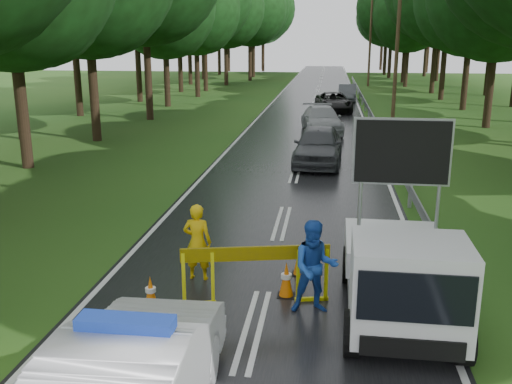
% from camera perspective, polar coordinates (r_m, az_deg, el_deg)
% --- Properties ---
extents(ground, '(160.00, 160.00, 0.00)m').
position_cam_1_polar(ground, '(10.31, -0.30, -13.56)').
color(ground, '#1E4E16').
rests_on(ground, ground).
extents(road, '(7.00, 140.00, 0.02)m').
position_cam_1_polar(road, '(39.30, 5.58, 7.81)').
color(road, black).
rests_on(road, ground).
extents(guardrail, '(0.12, 60.06, 0.70)m').
position_cam_1_polar(guardrail, '(38.96, 11.09, 8.33)').
color(guardrail, gray).
rests_on(guardrail, ground).
extents(utility_pole_mid, '(1.40, 0.24, 10.00)m').
position_cam_1_polar(utility_pole_mid, '(37.18, 13.99, 14.85)').
color(utility_pole_mid, '#4C3423').
rests_on(utility_pole_mid, ground).
extents(utility_pole_far, '(1.40, 0.24, 10.00)m').
position_cam_1_polar(utility_pole_far, '(63.09, 11.37, 14.92)').
color(utility_pole_far, '#4C3423').
rests_on(utility_pole_far, ground).
extents(work_truck, '(2.02, 4.41, 3.49)m').
position_cam_1_polar(work_truck, '(10.46, 14.33, -7.86)').
color(work_truck, gray).
rests_on(work_truck, ground).
extents(barrier, '(2.78, 0.65, 1.17)m').
position_cam_1_polar(barrier, '(10.84, -0.03, -6.90)').
color(barrier, '#ECEA0C').
rests_on(barrier, ground).
extents(officer, '(0.62, 0.43, 1.66)m').
position_cam_1_polar(officer, '(12.01, -5.88, -5.02)').
color(officer, yellow).
rests_on(officer, ground).
extents(civilian, '(0.95, 0.79, 1.77)m').
position_cam_1_polar(civilian, '(10.60, 5.92, -7.49)').
color(civilian, '#1B4BB2').
rests_on(civilian, ground).
extents(queue_car_first, '(2.06, 4.67, 1.56)m').
position_cam_1_polar(queue_car_first, '(23.19, 6.24, 4.66)').
color(queue_car_first, '#3F4147').
rests_on(queue_car_first, ground).
extents(queue_car_second, '(2.59, 5.03, 1.40)m').
position_cam_1_polar(queue_car_second, '(31.33, 6.59, 7.20)').
color(queue_car_second, gray).
rests_on(queue_car_second, ground).
extents(queue_car_third, '(2.82, 5.06, 1.34)m').
position_cam_1_polar(queue_car_third, '(40.56, 7.78, 8.90)').
color(queue_car_third, black).
rests_on(queue_car_third, ground).
extents(queue_car_fourth, '(1.57, 4.11, 1.34)m').
position_cam_1_polar(queue_car_fourth, '(47.87, 9.12, 9.78)').
color(queue_car_fourth, '#46494E').
rests_on(queue_car_fourth, ground).
extents(cone_center, '(0.34, 0.34, 0.73)m').
position_cam_1_polar(cone_center, '(11.35, 3.05, -8.78)').
color(cone_center, black).
rests_on(cone_center, ground).
extents(cone_far, '(0.35, 0.35, 0.74)m').
position_cam_1_polar(cone_far, '(12.36, 4.44, -6.73)').
color(cone_far, black).
rests_on(cone_far, ground).
extents(cone_left_mid, '(0.32, 0.32, 0.68)m').
position_cam_1_polar(cone_left_mid, '(11.01, -10.48, -9.95)').
color(cone_left_mid, black).
rests_on(cone_left_mid, ground).
extents(cone_right, '(0.31, 0.31, 0.66)m').
position_cam_1_polar(cone_right, '(14.01, 11.84, -4.52)').
color(cone_right, black).
rests_on(cone_right, ground).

